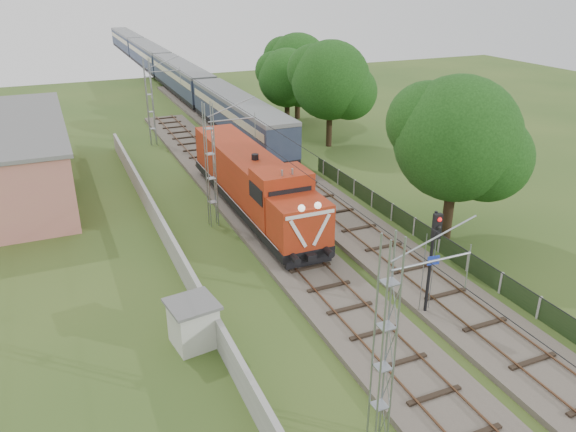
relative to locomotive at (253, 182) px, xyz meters
name	(u,v)px	position (x,y,z in m)	size (l,w,h in m)	color
ground	(343,307)	(0.00, -12.64, -2.33)	(140.00, 140.00, 0.00)	#304D1D
track_main	(287,246)	(0.00, -5.64, -2.14)	(4.20, 70.00, 0.45)	#6B6054
track_side	(280,170)	(5.00, 7.36, -2.14)	(4.20, 80.00, 0.45)	#6B6054
catenary	(211,165)	(-2.95, -0.64, 1.72)	(3.31, 70.00, 8.00)	gray
boundary_wall	(159,223)	(-6.50, -0.64, -1.58)	(0.25, 40.00, 1.50)	#9E9E99
station_building	(8,157)	(-15.00, 11.36, 0.30)	(8.40, 20.40, 5.22)	#B0705F
fence	(440,243)	(8.00, -9.64, -1.73)	(0.12, 32.00, 1.20)	black
locomotive	(253,182)	(0.00, 0.00, 0.00)	(3.14, 17.94, 4.56)	black
coach_rake	(163,65)	(5.00, 52.36, 0.22)	(3.07, 91.74, 3.55)	black
signal_post	(434,247)	(3.25, -14.91, 1.40)	(0.60, 0.47, 5.42)	black
relay_hut	(193,323)	(-7.40, -12.60, -1.26)	(2.30, 2.30, 2.10)	beige
tree_a	(459,140)	(9.72, -8.15, 3.87)	(7.67, 7.30, 9.94)	#352215
tree_b	(331,81)	(12.21, 12.50, 3.72)	(7.48, 7.12, 9.70)	#352215
tree_c	(288,78)	(11.42, 20.64, 2.74)	(6.26, 5.97, 8.12)	#352215
tree_d	(298,66)	(13.98, 23.66, 3.45)	(7.14, 6.80, 9.25)	#352215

